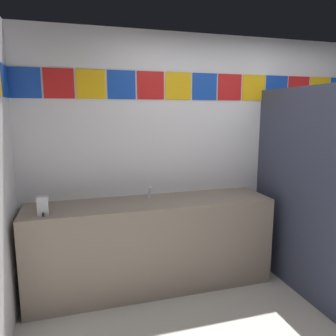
% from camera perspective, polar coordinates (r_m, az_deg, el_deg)
% --- Properties ---
extents(wall_back, '(4.34, 0.09, 2.53)m').
position_cam_1_polar(wall_back, '(3.68, 10.13, 2.42)').
color(wall_back, silver).
rests_on(wall_back, ground_plane).
extents(vanity_counter, '(2.37, 0.55, 0.88)m').
position_cam_1_polar(vanity_counter, '(3.30, -2.86, -13.20)').
color(vanity_counter, gray).
rests_on(vanity_counter, ground_plane).
extents(faucet_center, '(0.04, 0.10, 0.14)m').
position_cam_1_polar(faucet_center, '(3.22, -3.31, -4.58)').
color(faucet_center, silver).
rests_on(faucet_center, vanity_counter).
extents(soap_dispenser, '(0.09, 0.09, 0.16)m').
position_cam_1_polar(soap_dispenser, '(2.92, -21.16, -6.29)').
color(soap_dispenser, '#B7BABF').
rests_on(soap_dispenser, vanity_counter).
extents(stall_divider, '(0.92, 1.42, 1.97)m').
position_cam_1_polar(stall_divider, '(3.25, 27.16, -4.67)').
color(stall_divider, '#33384C').
rests_on(stall_divider, ground_plane).
extents(toilet, '(0.39, 0.49, 0.74)m').
position_cam_1_polar(toilet, '(4.08, 26.72, -11.78)').
color(toilet, white).
rests_on(toilet, ground_plane).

